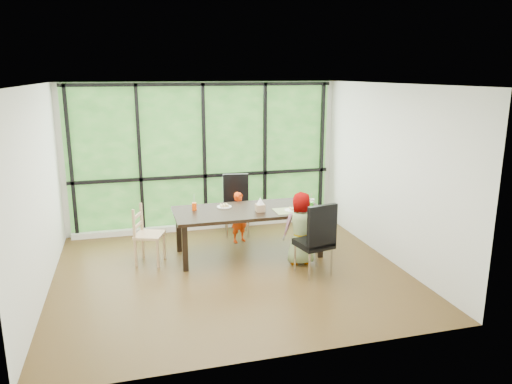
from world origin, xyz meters
TOP-DOWN VIEW (x-y plane):
  - ground at (0.00, 0.00)m, footprint 5.00×5.00m
  - back_wall at (0.00, 2.25)m, footprint 5.00×0.00m
  - foliage_backdrop at (0.00, 2.23)m, footprint 4.80×0.02m
  - window_mullions at (0.00, 2.19)m, footprint 4.80×0.06m
  - window_sill at (0.00, 2.15)m, footprint 4.80×0.12m
  - dining_table at (0.44, 0.66)m, footprint 2.34×1.07m
  - chair_window_leather at (0.47, 1.65)m, footprint 0.52×0.52m
  - chair_interior_leather at (1.15, -0.34)m, footprint 0.55×0.55m
  - chair_end_beech at (-1.11, 0.70)m, footprint 0.52×0.53m
  - child_toddler at (0.44, 1.28)m, footprint 0.38×0.31m
  - child_older at (1.12, 0.08)m, footprint 0.60×0.44m
  - placemat at (1.05, 0.40)m, footprint 0.50×0.37m
  - plate_far at (0.09, 0.88)m, footprint 0.24×0.24m
  - plate_near at (1.07, 0.41)m, footprint 0.21×0.21m
  - orange_cup at (-0.39, 0.85)m, footprint 0.07×0.07m
  - green_cup at (1.37, 0.36)m, footprint 0.09×0.09m
  - white_mug at (1.54, 0.73)m, footprint 0.08×0.08m
  - tissue_box at (0.59, 0.50)m, footprint 0.13×0.13m
  - crepe_rolls_far at (0.09, 0.88)m, footprint 0.15×0.12m
  - crepe_rolls_near at (1.07, 0.41)m, footprint 0.05×0.12m
  - straw_white at (-0.39, 0.85)m, footprint 0.01×0.04m
  - straw_pink at (1.37, 0.36)m, footprint 0.01×0.04m
  - tissue at (0.59, 0.50)m, footprint 0.12×0.12m

SIDE VIEW (x-z plane):
  - ground at x=0.00m, z-range 0.00..0.00m
  - window_sill at x=0.00m, z-range 0.00..0.10m
  - dining_table at x=0.44m, z-range 0.00..0.75m
  - child_toddler at x=0.44m, z-range 0.00..0.88m
  - chair_end_beech at x=-1.11m, z-range 0.00..0.90m
  - chair_window_leather at x=0.47m, z-range 0.00..1.08m
  - chair_interior_leather at x=1.15m, z-range 0.00..1.08m
  - child_older at x=1.12m, z-range 0.00..1.12m
  - placemat at x=1.05m, z-range 0.75..0.76m
  - plate_near at x=1.07m, z-range 0.75..0.76m
  - plate_far at x=0.09m, z-range 0.75..0.76m
  - crepe_rolls_near at x=1.07m, z-range 0.76..0.80m
  - crepe_rolls_far at x=0.09m, z-range 0.76..0.80m
  - white_mug at x=1.54m, z-range 0.75..0.83m
  - tissue_box at x=0.59m, z-range 0.75..0.87m
  - orange_cup at x=-0.39m, z-range 0.75..0.87m
  - green_cup at x=1.37m, z-range 0.75..0.89m
  - straw_white at x=-0.39m, z-range 0.81..1.01m
  - tissue at x=0.59m, z-range 0.87..0.98m
  - straw_pink at x=1.37m, z-range 0.83..1.02m
  - back_wall at x=0.00m, z-range -1.15..3.85m
  - foliage_backdrop at x=0.00m, z-range 0.03..2.67m
  - window_mullions at x=0.00m, z-range 0.03..2.67m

